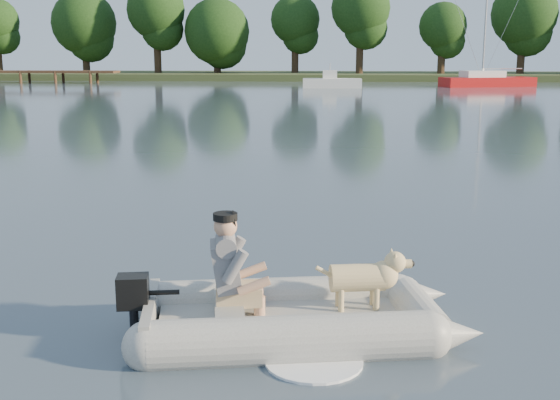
# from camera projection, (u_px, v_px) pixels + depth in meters

# --- Properties ---
(water) EXTENTS (160.00, 160.00, 0.00)m
(water) POSITION_uv_depth(u_px,v_px,m) (242.00, 318.00, 7.42)
(water) COLOR #4F5F6B
(water) RESTS_ON ground
(shore_bank) EXTENTS (160.00, 12.00, 0.70)m
(shore_bank) POSITION_uv_depth(u_px,v_px,m) (320.00, 76.00, 67.84)
(shore_bank) COLOR #47512D
(shore_bank) RESTS_ON water
(dock) EXTENTS (18.00, 2.00, 1.04)m
(dock) POSITION_uv_depth(u_px,v_px,m) (14.00, 77.00, 59.79)
(dock) COLOR #4C331E
(dock) RESTS_ON water
(treeline) EXTENTS (84.66, 7.35, 9.27)m
(treeline) POSITION_uv_depth(u_px,v_px,m) (382.00, 22.00, 65.49)
(treeline) COLOR #332316
(treeline) RESTS_ON shore_bank
(dinghy) EXTENTS (4.97, 3.85, 1.33)m
(dinghy) POSITION_uv_depth(u_px,v_px,m) (297.00, 279.00, 6.91)
(dinghy) COLOR gray
(dinghy) RESTS_ON water
(man) EXTENTS (0.79, 0.70, 1.03)m
(man) POSITION_uv_depth(u_px,v_px,m) (228.00, 262.00, 6.85)
(man) COLOR slate
(man) RESTS_ON dinghy
(dog) EXTENTS (0.93, 0.46, 0.60)m
(dog) POSITION_uv_depth(u_px,v_px,m) (357.00, 282.00, 7.03)
(dog) COLOR tan
(dog) RESTS_ON dinghy
(outboard_motor) EXTENTS (0.44, 0.34, 0.76)m
(outboard_motor) POSITION_uv_depth(u_px,v_px,m) (134.00, 311.00, 6.81)
(outboard_motor) COLOR black
(outboard_motor) RESTS_ON dinghy
(motorboat) EXTENTS (4.52, 1.84, 1.90)m
(motorboat) POSITION_uv_depth(u_px,v_px,m) (332.00, 76.00, 51.90)
(motorboat) COLOR white
(motorboat) RESTS_ON water
(sailboat) EXTENTS (7.50, 4.13, 9.88)m
(sailboat) POSITION_uv_depth(u_px,v_px,m) (486.00, 81.00, 53.86)
(sailboat) COLOR #AF1414
(sailboat) RESTS_ON water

